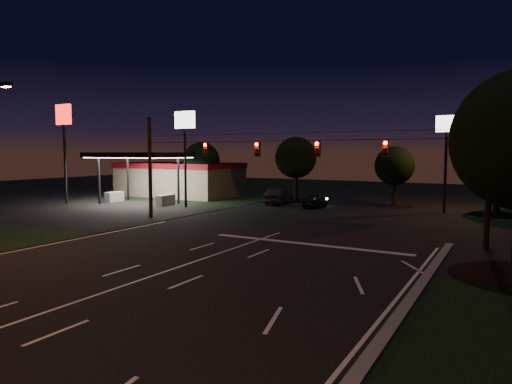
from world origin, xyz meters
The scene contains 17 objects.
ground centered at (0.00, 0.00, 0.00)m, with size 140.00×140.00×0.00m, color black.
cross_street_left centered at (-20.00, 16.00, 0.00)m, with size 20.00×16.00×0.02m, color black.
stop_bar centered at (3.00, 11.50, 0.01)m, with size 12.00×0.50×0.01m, color silver.
utility_pole_right centered at (12.00, 15.00, 0.00)m, with size 0.30×0.30×9.00m, color black.
utility_pole_left centered at (-12.00, 15.00, 0.00)m, with size 0.28×0.28×8.00m, color black.
signal_span centered at (0.00, 14.96, 5.50)m, with size 24.00×0.40×1.56m.
gas_station centered at (-21.86, 30.39, 2.38)m, with size 14.20×16.10×5.25m.
pole_sign_left_near centered at (-14.00, 22.00, 6.98)m, with size 2.20×0.30×9.10m.
pole_sign_left_far centered at (-26.00, 18.00, 7.61)m, with size 2.00×0.30×10.00m.
pole_sign_right centered at (8.00, 30.00, 6.24)m, with size 1.80×0.30×8.40m.
street_light_right_far centered at (11.24, 32.00, 5.24)m, with size 2.20×0.35×9.00m.
tree_far_a centered at (-17.98, 30.12, 4.26)m, with size 4.20×4.20×6.42m.
tree_far_b centered at (-7.98, 34.13, 4.61)m, with size 4.60×4.60×6.98m.
tree_far_c centered at (3.02, 33.10, 3.90)m, with size 3.80×3.80×5.86m.
tree_far_d centered at (12.02, 31.13, 4.83)m, with size 4.80×4.80×7.30m.
car_oncoming_a centered at (-3.27, 28.01, 0.66)m, with size 1.55×3.85×1.31m, color black.
car_oncoming_b centered at (-7.59, 28.94, 0.77)m, with size 1.63×4.68×1.54m, color black.
Camera 1 is at (13.15, -12.33, 5.21)m, focal length 32.00 mm.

